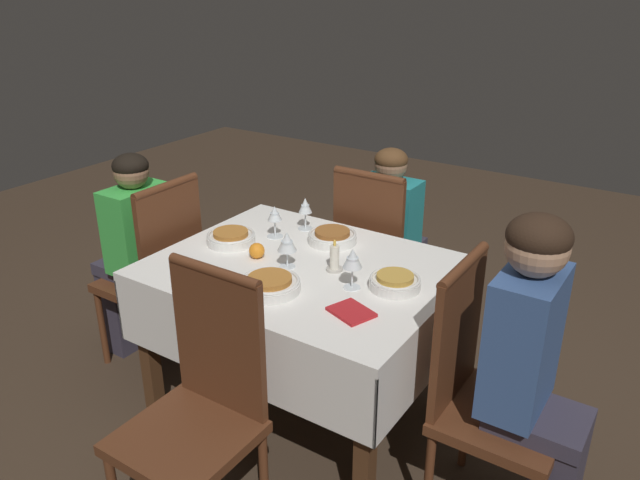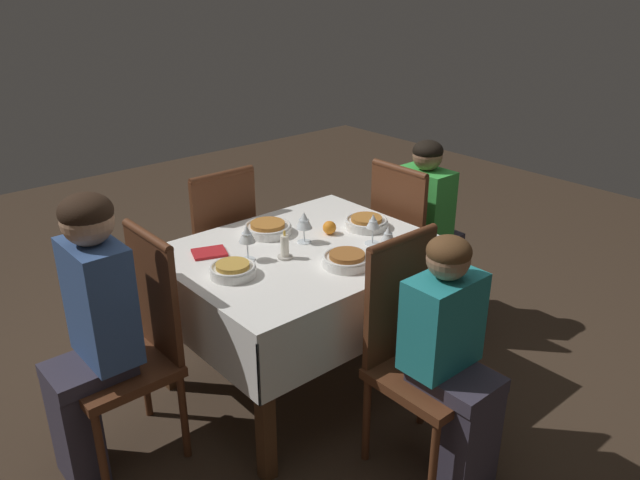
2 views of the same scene
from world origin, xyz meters
name	(u,v)px [view 1 (image 1 of 2)]	position (x,y,z in m)	size (l,w,h in m)	color
ground_plane	(306,411)	(0.00, 0.00, 0.00)	(8.00, 8.00, 0.00)	#3D2D21
dining_table	(304,288)	(0.00, 0.00, 0.62)	(1.18, 0.93, 0.73)	white
chair_east	(483,388)	(0.80, -0.10, 0.52)	(0.40, 0.40, 0.97)	#562D19
chair_west	(158,269)	(-0.80, -0.06, 0.52)	(0.40, 0.40, 0.97)	#562D19
chair_north	(377,252)	(-0.03, 0.68, 0.52)	(0.40, 0.40, 0.97)	#562D19
chair_south	(200,402)	(0.05, -0.68, 0.52)	(0.40, 0.40, 0.97)	#562D19
person_adult_denim	(536,367)	(0.96, -0.10, 0.66)	(0.34, 0.30, 1.17)	#383342
person_child_green	(133,249)	(-0.97, -0.06, 0.58)	(0.33, 0.30, 1.06)	#383342
person_child_teal	(393,233)	(-0.03, 0.85, 0.56)	(0.30, 0.33, 1.03)	#383342
bowl_east	(395,282)	(0.39, 0.03, 0.75)	(0.19, 0.19, 0.06)	white
wine_glass_east	(352,260)	(0.26, -0.06, 0.84)	(0.07, 0.07, 0.16)	white
bowl_west	(231,237)	(-0.39, 0.01, 0.75)	(0.21, 0.21, 0.06)	white
wine_glass_west	(275,215)	(-0.27, 0.17, 0.83)	(0.07, 0.07, 0.15)	white
bowl_north	(332,236)	(-0.03, 0.26, 0.75)	(0.21, 0.21, 0.06)	white
wine_glass_north	(305,207)	(-0.21, 0.32, 0.83)	(0.07, 0.07, 0.15)	white
bowl_south	(270,284)	(0.02, -0.24, 0.75)	(0.23, 0.23, 0.06)	white
wine_glass_south	(287,243)	(-0.05, -0.05, 0.83)	(0.08, 0.08, 0.15)	white
candle_centerpiece	(335,260)	(0.13, 0.03, 0.77)	(0.07, 0.07, 0.13)	beige
orange_fruit	(257,251)	(-0.20, -0.05, 0.76)	(0.06, 0.06, 0.06)	orange
napkin_red_folded	(351,312)	(0.35, -0.22, 0.73)	(0.18, 0.16, 0.01)	red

